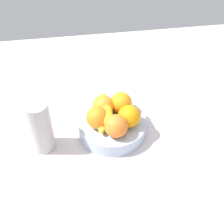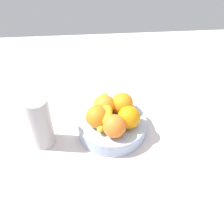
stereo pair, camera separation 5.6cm
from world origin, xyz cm
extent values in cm
cube|color=beige|center=(0.00, 0.00, -1.50)|extent=(180.00, 140.00, 3.00)
cylinder|color=#AEC0DE|center=(3.10, 0.74, 2.51)|extent=(23.00, 23.00, 5.01)
sphere|color=orange|center=(8.30, -1.78, 8.71)|extent=(7.40, 7.40, 7.40)
sphere|color=orange|center=(6.90, 5.02, 8.71)|extent=(7.40, 7.40, 7.40)
sphere|color=orange|center=(0.73, 4.43, 8.71)|extent=(7.40, 7.40, 7.40)
sphere|color=orange|center=(-1.78, -0.77, 8.71)|extent=(7.40, 7.40, 7.40)
sphere|color=orange|center=(3.42, -5.42, 8.71)|extent=(7.40, 7.40, 7.40)
ellipsoid|color=yellow|center=(1.02, 2.14, 7.01)|extent=(8.77, 17.43, 4.00)
ellipsoid|color=yellow|center=(1.25, 1.74, 9.21)|extent=(4.03, 17.01, 4.00)
cylinder|color=#B4B2B4|center=(-19.64, -2.42, 9.14)|extent=(7.33, 7.33, 18.29)
camera|label=1|loc=(-7.55, -66.03, 72.44)|focal=45.97mm
camera|label=2|loc=(-1.96, -66.68, 72.44)|focal=45.97mm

